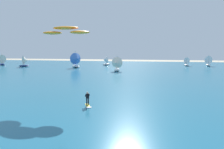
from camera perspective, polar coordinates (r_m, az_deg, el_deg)
name	(u,v)px	position (r m, az deg, el deg)	size (l,w,h in m)	color
ocean	(134,73)	(55.92, 5.85, 0.32)	(160.00, 90.00, 0.10)	#236B89
kitesurfer	(88,101)	(25.23, -6.58, -7.11)	(1.30, 2.01, 1.67)	yellow
kite	(66,31)	(30.70, -12.42, 11.51)	(7.44, 3.46, 1.09)	orange
sailboat_near_shore	(25,61)	(79.67, -22.46, 3.33)	(3.53, 3.64, 4.08)	navy
sailboat_mid_left	(105,60)	(79.56, -1.83, 3.82)	(3.46, 3.18, 3.84)	silver
sailboat_far_right	(186,61)	(81.66, 19.38, 3.36)	(2.73, 3.05, 3.44)	silver
sailboat_far_left	(1,60)	(90.11, -27.78, 3.53)	(3.89, 3.51, 4.32)	navy
sailboat_anchored_offshore	(208,61)	(83.94, 24.51, 3.39)	(2.98, 3.49, 4.03)	white
sailboat_outermost	(116,64)	(59.69, 1.21, 2.86)	(3.38, 3.94, 4.52)	white
sailboat_heeled_over	(77,60)	(71.10, -9.59, 3.87)	(4.84, 4.84, 5.48)	white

